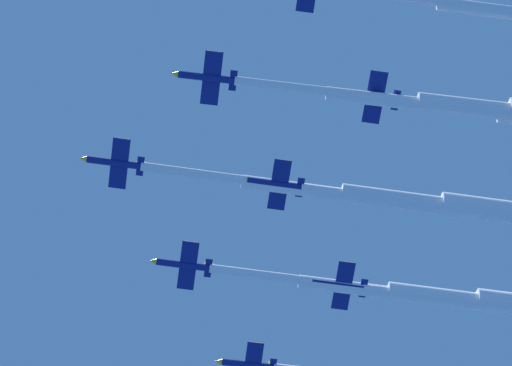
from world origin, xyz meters
name	(u,v)px	position (x,y,z in m)	size (l,w,h in m)	color
jet_lead	(403,200)	(-10.15, -20.74, 193.12)	(36.35, 68.03, 3.86)	navy
jet_port_inner	(473,107)	(-28.28, -20.43, 191.93)	(34.23, 60.88, 3.80)	navy
jet_starboard_inner	(442,296)	(-0.25, -35.57, 193.45)	(34.15, 63.09, 3.80)	navy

